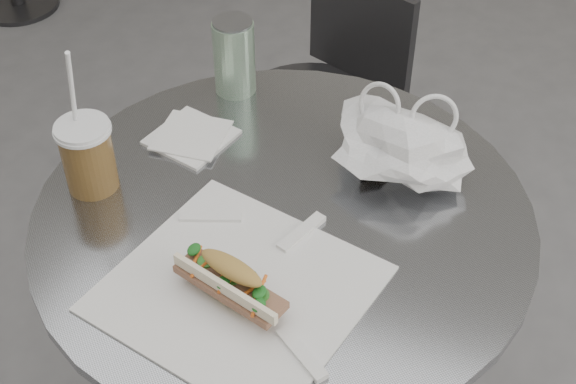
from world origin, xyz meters
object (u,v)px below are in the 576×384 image
(chair_far, at_px, (321,142))
(iced_coffee, at_px, (88,155))
(sunglasses, at_px, (398,160))
(cafe_table, at_px, (284,324))
(drink_can, at_px, (234,56))
(banh_mi, at_px, (231,283))

(chair_far, bearing_deg, iced_coffee, 99.85)
(iced_coffee, relative_size, sunglasses, 2.26)
(cafe_table, bearing_deg, sunglasses, 48.06)
(cafe_table, relative_size, iced_coffee, 3.03)
(chair_far, height_order, iced_coffee, iced_coffee)
(cafe_table, distance_m, sunglasses, 0.36)
(cafe_table, bearing_deg, chair_far, 103.23)
(iced_coffee, bearing_deg, chair_far, 79.12)
(sunglasses, bearing_deg, drink_can, 124.53)
(iced_coffee, height_order, sunglasses, iced_coffee)
(cafe_table, distance_m, iced_coffee, 0.45)
(cafe_table, relative_size, chair_far, 1.08)
(banh_mi, bearing_deg, cafe_table, 106.24)
(cafe_table, relative_size, drink_can, 5.46)
(banh_mi, height_order, iced_coffee, iced_coffee)
(cafe_table, xyz_separation_m, drink_can, (-0.19, 0.27, 0.34))
(chair_far, bearing_deg, drink_can, 105.98)
(sunglasses, distance_m, drink_can, 0.35)
(cafe_table, xyz_separation_m, iced_coffee, (-0.30, -0.05, 0.33))
(chair_far, height_order, drink_can, drink_can)
(banh_mi, height_order, drink_can, drink_can)
(banh_mi, bearing_deg, chair_far, 117.35)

